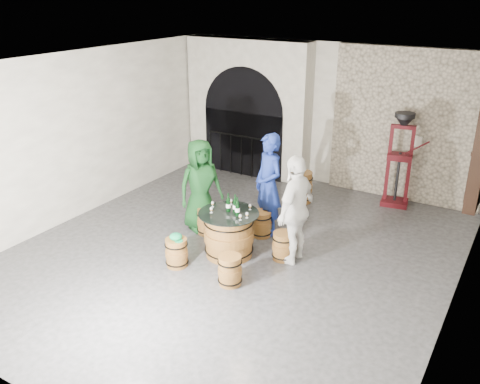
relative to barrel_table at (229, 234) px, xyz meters
The scene contains 30 objects.
ground 0.41m from the barrel_table, 67.05° to the left, with size 8.00×8.00×0.00m, color #2D2D2F.
wall_back 4.27m from the barrel_table, 89.42° to the left, with size 8.00×8.00×0.00m, color silver.
wall_front 4.08m from the barrel_table, 89.39° to the right, with size 8.00×8.00×0.00m, color silver.
wall_left 3.66m from the barrel_table, behind, with size 8.00×8.00×0.00m, color silver.
wall_right 3.74m from the barrel_table, ahead, with size 8.00×8.00×0.00m, color silver.
ceiling 2.81m from the barrel_table, 67.05° to the left, with size 8.00×8.00×0.00m, color beige.
stone_facing_panel 4.60m from the barrel_table, 65.49° to the left, with size 3.20×0.12×3.18m, color #B1A48D.
arched_opening 4.43m from the barrel_table, 115.84° to the left, with size 3.10×0.60×3.19m.
barrel_table is the anchor object (origin of this frame).
barrel_stool_left 0.94m from the barrel_table, 148.13° to the left, with size 0.39×0.39×0.49m.
barrel_stool_far 0.94m from the barrel_table, 81.92° to the left, with size 0.39×0.39×0.49m.
barrel_stool_right 0.94m from the barrel_table, 22.27° to the left, with size 0.39×0.39×0.49m.
barrel_stool_near_right 0.94m from the barrel_table, 56.89° to the right, with size 0.39×0.39×0.49m.
barrel_stool_near_left 0.94m from the barrel_table, 125.69° to the right, with size 0.39×0.39×0.49m.
green_cap 0.94m from the barrel_table, 125.47° to the right, with size 0.25×0.21×0.11m.
person_green 1.29m from the barrel_table, 148.13° to the left, with size 0.85×0.55×1.74m, color #0F3815.
person_blue 1.26m from the barrel_table, 81.92° to the left, with size 0.70×0.46×1.91m, color navy.
person_white 1.23m from the barrel_table, 22.27° to the left, with size 1.08×0.45×1.85m, color white.
wine_bottle_left 0.53m from the barrel_table, 125.51° to the left, with size 0.08×0.08×0.32m.
wine_bottle_center 0.56m from the barrel_table, ahead, with size 0.08×0.08×0.32m.
wine_bottle_right 0.54m from the barrel_table, 41.34° to the left, with size 0.08×0.08×0.32m.
tasting_glass_a 0.53m from the barrel_table, 149.84° to the right, with size 0.05×0.05×0.10m, color #A1691F, non-canonical shape.
tasting_glass_b 0.57m from the barrel_table, ahead, with size 0.05×0.05×0.10m, color #A1691F, non-canonical shape.
tasting_glass_c 0.57m from the barrel_table, 115.30° to the left, with size 0.05×0.05×0.10m, color #A1691F, non-canonical shape.
tasting_glass_d 0.59m from the barrel_table, 51.00° to the left, with size 0.05×0.05×0.10m, color #A1691F, non-canonical shape.
tasting_glass_e 0.56m from the barrel_table, 24.75° to the right, with size 0.05×0.05×0.10m, color #A1691F, non-canonical shape.
tasting_glass_f 0.58m from the barrel_table, 169.98° to the left, with size 0.05×0.05×0.10m, color #A1691F, non-canonical shape.
side_barrel 2.76m from the barrel_table, 88.54° to the left, with size 0.50×0.50×0.67m.
corking_press 4.15m from the barrel_table, 63.05° to the left, with size 0.84×0.52×1.97m.
control_box 4.58m from the barrel_table, 62.15° to the left, with size 0.18×0.10×0.22m, color silver.
Camera 1 is at (4.08, -6.60, 4.29)m, focal length 38.00 mm.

